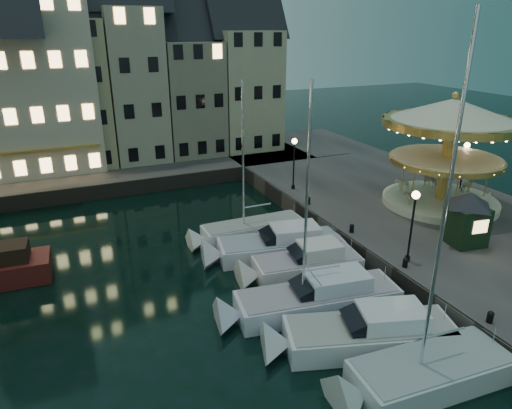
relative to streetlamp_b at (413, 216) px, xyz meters
name	(u,v)px	position (x,y,z in m)	size (l,w,h in m)	color
ground	(303,321)	(-7.20, -1.00, -4.02)	(160.00, 160.00, 0.00)	black
quay_east	(433,220)	(6.80, 5.00, -3.37)	(16.00, 56.00, 1.30)	#474442
quay_north	(83,174)	(-15.20, 27.00, -3.37)	(44.00, 12.00, 1.30)	#474442
quaywall_e	(338,240)	(-1.20, 5.00, -3.37)	(0.15, 44.00, 1.30)	#47423A
quaywall_n	(114,190)	(-13.20, 21.00, -3.37)	(48.00, 0.15, 1.30)	#47423A
streetlamp_b	(413,216)	(0.00, 0.00, 0.00)	(0.44, 0.44, 4.17)	black
streetlamp_c	(294,156)	(0.00, 13.50, 0.00)	(0.44, 0.44, 4.17)	black
streetlamp_d	(464,161)	(11.30, 7.00, 0.00)	(0.44, 0.44, 4.17)	black
bollard_a	(490,316)	(-0.60, -6.00, -2.41)	(0.30, 0.30, 0.57)	black
bollard_b	(405,262)	(-0.60, -0.50, -2.41)	(0.30, 0.30, 0.57)	black
bollard_c	(352,228)	(-0.60, 4.50, -2.41)	(0.30, 0.30, 0.57)	black
bollard_d	(308,200)	(-0.60, 10.00, -2.41)	(0.30, 0.30, 0.57)	black
townhouse_nc	(69,83)	(-15.20, 29.00, 4.76)	(6.82, 8.00, 14.80)	tan
townhouse_nd	(132,75)	(-9.45, 29.00, 5.26)	(5.50, 8.00, 15.80)	gray
townhouse_ne	(188,88)	(-4.00, 29.00, 3.76)	(6.16, 8.00, 12.80)	gray
townhouse_nf	(243,81)	(2.05, 29.00, 4.26)	(6.82, 8.00, 13.80)	tan
motorboat_a	(420,375)	(-5.09, -6.74, -3.48)	(7.86, 3.05, 13.09)	silver
motorboat_b	(361,335)	(-5.78, -3.74, -3.37)	(8.69, 4.90, 2.15)	silver
motorboat_c	(311,299)	(-6.45, -0.37, -3.34)	(9.48, 3.70, 12.53)	silver
motorboat_d	(300,266)	(-5.16, 2.98, -3.38)	(7.32, 3.22, 2.15)	silver
motorboat_e	(274,247)	(-5.45, 5.83, -3.37)	(8.93, 4.12, 2.15)	silver
motorboat_f	(245,232)	(-6.15, 8.90, -3.49)	(8.05, 2.11, 10.71)	silver
carousel	(450,132)	(8.23, 5.97, 2.70)	(9.40, 9.40, 8.23)	beige
ticket_kiosk	(469,209)	(4.66, 0.42, -0.50)	(3.18, 3.18, 3.72)	black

